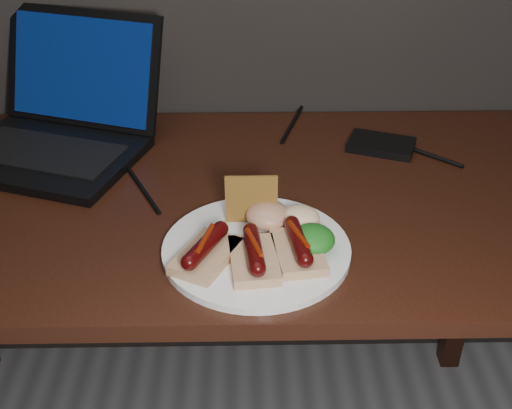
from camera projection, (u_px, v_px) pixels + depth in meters
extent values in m
cube|color=#36180D|center=(202.00, 199.00, 1.17)|extent=(1.40, 0.70, 0.03)
cube|color=#36180D|center=(470.00, 260.00, 1.64)|extent=(0.05, 0.05, 0.72)
cube|color=black|center=(46.00, 156.00, 1.26)|extent=(0.41, 0.36, 0.02)
cube|color=black|center=(45.00, 151.00, 1.26)|extent=(0.33, 0.23, 0.00)
cube|color=black|center=(82.00, 68.00, 1.34)|extent=(0.36, 0.20, 0.23)
cube|color=#082054|center=(82.00, 68.00, 1.34)|extent=(0.32, 0.17, 0.20)
cube|color=black|center=(381.00, 145.00, 1.31)|extent=(0.15, 0.13, 0.02)
cylinder|color=black|center=(143.00, 189.00, 1.17)|extent=(0.09, 0.17, 0.01)
cylinder|color=black|center=(294.00, 121.00, 1.41)|extent=(0.07, 0.21, 0.01)
cylinder|color=black|center=(431.00, 155.00, 1.28)|extent=(0.11, 0.10, 0.01)
cylinder|color=white|center=(256.00, 249.00, 1.01)|extent=(0.32, 0.32, 0.01)
cube|color=#D7AD7E|center=(206.00, 256.00, 0.97)|extent=(0.11, 0.13, 0.02)
cylinder|color=#450407|center=(206.00, 245.00, 0.96)|extent=(0.07, 0.10, 0.02)
sphere|color=#450407|center=(189.00, 262.00, 0.92)|extent=(0.03, 0.02, 0.02)
sphere|color=#450407|center=(221.00, 229.00, 0.99)|extent=(0.02, 0.02, 0.02)
cylinder|color=#6A1705|center=(205.00, 238.00, 0.95)|extent=(0.03, 0.07, 0.01)
cube|color=#D7AD7E|center=(254.00, 260.00, 0.96)|extent=(0.08, 0.12, 0.02)
cylinder|color=#450407|center=(254.00, 249.00, 0.95)|extent=(0.03, 0.10, 0.02)
sphere|color=#450407|center=(258.00, 269.00, 0.91)|extent=(0.02, 0.02, 0.02)
sphere|color=#450407|center=(251.00, 231.00, 0.99)|extent=(0.02, 0.02, 0.02)
cylinder|color=#6A1705|center=(254.00, 242.00, 0.94)|extent=(0.03, 0.07, 0.01)
cube|color=#D7AD7E|center=(298.00, 252.00, 0.98)|extent=(0.09, 0.12, 0.02)
cylinder|color=#450407|center=(298.00, 241.00, 0.97)|extent=(0.04, 0.10, 0.02)
sphere|color=#450407|center=(305.00, 260.00, 0.93)|extent=(0.03, 0.02, 0.02)
sphere|color=#450407|center=(292.00, 224.00, 1.01)|extent=(0.03, 0.02, 0.02)
cylinder|color=#6A1705|center=(299.00, 234.00, 0.96)|extent=(0.03, 0.07, 0.01)
cube|color=#A77E2D|center=(251.00, 199.00, 1.04)|extent=(0.08, 0.01, 0.08)
ellipsoid|color=#105112|center=(313.00, 239.00, 0.99)|extent=(0.07, 0.07, 0.04)
ellipsoid|color=maroon|center=(268.00, 215.00, 1.04)|extent=(0.07, 0.07, 0.04)
ellipsoid|color=white|center=(300.00, 218.00, 1.04)|extent=(0.06, 0.06, 0.04)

